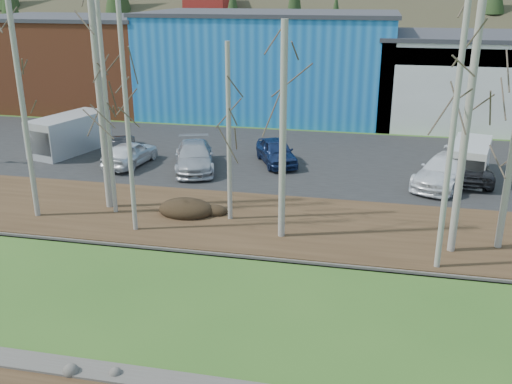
% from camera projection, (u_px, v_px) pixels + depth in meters
% --- Properties ---
extents(river, '(80.00, 8.00, 0.90)m').
position_uv_depth(river, '(273.00, 312.00, 18.85)').
color(river, '#132231').
rests_on(river, ground).
extents(far_bank_rocks, '(80.00, 0.80, 0.46)m').
position_uv_depth(far_bank_rocks, '(291.00, 258.00, 22.62)').
color(far_bank_rocks, '#47423D').
rests_on(far_bank_rocks, ground).
extents(far_bank, '(80.00, 7.00, 0.15)m').
position_uv_depth(far_bank, '(302.00, 225.00, 25.54)').
color(far_bank, '#382616').
rests_on(far_bank, ground).
extents(parking_lot, '(80.00, 14.00, 0.14)m').
position_uv_depth(parking_lot, '(325.00, 160.00, 35.21)').
color(parking_lot, black).
rests_on(parking_lot, ground).
extents(building_brick, '(16.32, 12.24, 7.80)m').
position_uv_depth(building_brick, '(75.00, 61.00, 51.48)').
color(building_brick, brown).
rests_on(building_brick, ground).
extents(building_blue, '(20.40, 12.24, 8.30)m').
position_uv_depth(building_blue, '(271.00, 63.00, 47.89)').
color(building_blue, '#165FAE').
rests_on(building_blue, ground).
extents(building_white, '(18.36, 12.24, 6.80)m').
position_uv_depth(building_white, '(497.00, 79.00, 44.63)').
color(building_white, beige).
rests_on(building_white, ground).
extents(dirt_mound, '(2.61, 1.85, 0.51)m').
position_uv_depth(dirt_mound, '(186.00, 208.00, 26.62)').
color(dirt_mound, black).
rests_on(dirt_mound, far_bank).
extents(birch_0, '(0.24, 0.24, 9.76)m').
position_uv_depth(birch_0, '(23.00, 112.00, 24.85)').
color(birch_0, '#B0AB9E').
rests_on(birch_0, far_bank).
extents(birch_1, '(0.20, 0.20, 10.53)m').
position_uv_depth(birch_1, '(106.00, 101.00, 25.16)').
color(birch_1, '#B0AB9E').
rests_on(birch_1, far_bank).
extents(birch_2, '(0.31, 0.31, 9.60)m').
position_uv_depth(birch_2, '(101.00, 108.00, 25.95)').
color(birch_2, '#B0AB9E').
rests_on(birch_2, far_bank).
extents(birch_3, '(0.20, 0.20, 9.88)m').
position_uv_depth(birch_3, '(127.00, 118.00, 23.30)').
color(birch_3, '#B0AB9E').
rests_on(birch_3, far_bank).
extents(birch_4, '(0.28, 0.28, 8.88)m').
position_uv_depth(birch_4, '(283.00, 134.00, 22.82)').
color(birch_4, '#B0AB9E').
rests_on(birch_4, far_bank).
extents(birch_5, '(0.21, 0.21, 7.91)m').
position_uv_depth(birch_5, '(229.00, 134.00, 24.79)').
color(birch_5, '#B0AB9E').
rests_on(birch_5, far_bank).
extents(birch_6, '(0.22, 0.22, 10.30)m').
position_uv_depth(birch_6, '(452.00, 134.00, 19.90)').
color(birch_6, '#B0AB9E').
rests_on(birch_6, far_bank).
extents(birch_7, '(0.30, 0.30, 10.28)m').
position_uv_depth(birch_7, '(467.00, 125.00, 21.23)').
color(birch_7, '#B0AB9E').
rests_on(birch_7, far_bank).
extents(car_0, '(2.23, 4.51, 1.48)m').
position_uv_depth(car_0, '(130.00, 153.00, 33.76)').
color(car_0, white).
rests_on(car_0, parking_lot).
extents(car_1, '(3.03, 4.79, 1.49)m').
position_uv_depth(car_1, '(120.00, 147.00, 34.99)').
color(car_1, black).
rests_on(car_1, parking_lot).
extents(car_2, '(3.71, 5.73, 1.54)m').
position_uv_depth(car_2, '(194.00, 156.00, 32.99)').
color(car_2, '#A9ABB1').
rests_on(car_2, parking_lot).
extents(car_3, '(3.45, 4.71, 1.49)m').
position_uv_depth(car_3, '(276.00, 152.00, 34.06)').
color(car_3, navy).
rests_on(car_3, parking_lot).
extents(car_4, '(2.49, 5.12, 1.40)m').
position_uv_depth(car_4, '(468.00, 167.00, 31.24)').
color(car_4, '#28272A').
rests_on(car_4, parking_lot).
extents(car_5, '(4.27, 5.90, 1.59)m').
position_uv_depth(car_5, '(445.00, 171.00, 30.33)').
color(car_5, white).
rests_on(car_5, parking_lot).
extents(van_white, '(2.84, 4.82, 1.98)m').
position_uv_depth(van_white, '(469.00, 161.00, 31.40)').
color(van_white, silver).
rests_on(van_white, parking_lot).
extents(van_grey, '(3.57, 5.73, 2.33)m').
position_uv_depth(van_grey, '(67.00, 135.00, 36.28)').
color(van_grey, silver).
rests_on(van_grey, parking_lot).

